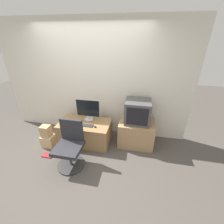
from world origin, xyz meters
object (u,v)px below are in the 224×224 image
at_px(keyboard, 86,125).
at_px(mouse, 95,127).
at_px(main_monitor, 88,110).
at_px(office_chair, 70,147).
at_px(book, 48,155).
at_px(cardboard_box_lower, 48,141).
at_px(crt_tv, 138,112).

xyz_separation_m(keyboard, mouse, (0.21, -0.03, 0.01)).
distance_m(main_monitor, office_chair, 0.94).
height_order(main_monitor, office_chair, main_monitor).
bearing_deg(book, keyboard, 36.00).
relative_size(keyboard, book, 1.39).
relative_size(cardboard_box_lower, book, 1.22).
xyz_separation_m(office_chair, cardboard_box_lower, (-0.73, 0.37, -0.26)).
xyz_separation_m(keyboard, crt_tv, (1.06, 0.28, 0.30)).
bearing_deg(book, mouse, 27.91).
height_order(mouse, office_chair, office_chair).
distance_m(crt_tv, book, 2.10).
bearing_deg(crt_tv, keyboard, -165.36).
bearing_deg(keyboard, main_monitor, 97.52).
height_order(office_chair, cardboard_box_lower, office_chair).
bearing_deg(cardboard_box_lower, keyboard, 14.55).
bearing_deg(book, crt_tv, 24.10).
bearing_deg(crt_tv, book, -155.90).
distance_m(keyboard, office_chair, 0.62).
xyz_separation_m(office_chair, book, (-0.59, 0.08, -0.38)).
xyz_separation_m(keyboard, book, (-0.71, -0.51, -0.51)).
xyz_separation_m(keyboard, cardboard_box_lower, (-0.85, -0.22, -0.38)).
bearing_deg(mouse, crt_tv, 19.73).
distance_m(mouse, cardboard_box_lower, 1.14).
xyz_separation_m(mouse, cardboard_box_lower, (-1.06, -0.19, -0.39)).
relative_size(main_monitor, office_chair, 0.61).
height_order(office_chair, book, office_chair).
bearing_deg(office_chair, main_monitor, 84.84).
bearing_deg(main_monitor, keyboard, -82.48).
distance_m(mouse, office_chair, 0.66).
xyz_separation_m(main_monitor, cardboard_box_lower, (-0.81, -0.48, -0.63)).
xyz_separation_m(main_monitor, mouse, (0.24, -0.29, -0.24)).
bearing_deg(mouse, keyboard, 172.30).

